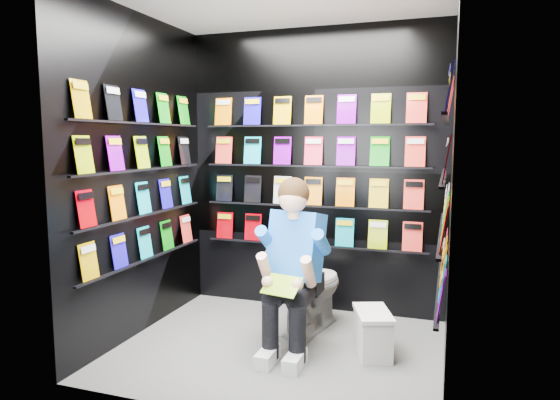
% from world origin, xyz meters
% --- Properties ---
extents(floor, '(2.40, 2.40, 0.00)m').
position_xyz_m(floor, '(0.00, 0.00, 0.00)').
color(floor, slate).
rests_on(floor, ground).
extents(wall_back, '(2.40, 0.04, 2.60)m').
position_xyz_m(wall_back, '(0.00, 1.00, 1.30)').
color(wall_back, black).
rests_on(wall_back, floor).
extents(wall_front, '(2.40, 0.04, 2.60)m').
position_xyz_m(wall_front, '(0.00, -1.00, 1.30)').
color(wall_front, black).
rests_on(wall_front, floor).
extents(wall_left, '(0.04, 2.00, 2.60)m').
position_xyz_m(wall_left, '(-1.20, 0.00, 1.30)').
color(wall_left, black).
rests_on(wall_left, floor).
extents(wall_right, '(0.04, 2.00, 2.60)m').
position_xyz_m(wall_right, '(1.20, 0.00, 1.30)').
color(wall_right, black).
rests_on(wall_right, floor).
extents(comics_back, '(2.10, 0.06, 1.37)m').
position_xyz_m(comics_back, '(0.00, 0.97, 1.31)').
color(comics_back, '#F83B2E').
rests_on(comics_back, wall_back).
extents(comics_left, '(0.06, 1.70, 1.37)m').
position_xyz_m(comics_left, '(-1.17, 0.00, 1.31)').
color(comics_left, '#F83B2E').
rests_on(comics_left, wall_left).
extents(comics_right, '(0.06, 1.70, 1.37)m').
position_xyz_m(comics_right, '(1.17, 0.00, 1.31)').
color(comics_right, '#F83B2E').
rests_on(comics_right, wall_right).
extents(toilet, '(0.56, 0.82, 0.73)m').
position_xyz_m(toilet, '(0.11, 0.47, 0.37)').
color(toilet, white).
rests_on(toilet, floor).
extents(longbox, '(0.34, 0.45, 0.30)m').
position_xyz_m(longbox, '(0.69, 0.13, 0.15)').
color(longbox, white).
rests_on(longbox, floor).
extents(longbox_lid, '(0.37, 0.48, 0.03)m').
position_xyz_m(longbox_lid, '(0.69, 0.13, 0.32)').
color(longbox_lid, white).
rests_on(longbox_lid, longbox).
extents(reader, '(0.68, 0.87, 1.43)m').
position_xyz_m(reader, '(0.11, 0.09, 0.78)').
color(reader, '#0250C3').
rests_on(reader, toilet).
extents(held_comic, '(0.29, 0.21, 0.11)m').
position_xyz_m(held_comic, '(0.11, -0.26, 0.58)').
color(held_comic, green).
rests_on(held_comic, reader).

